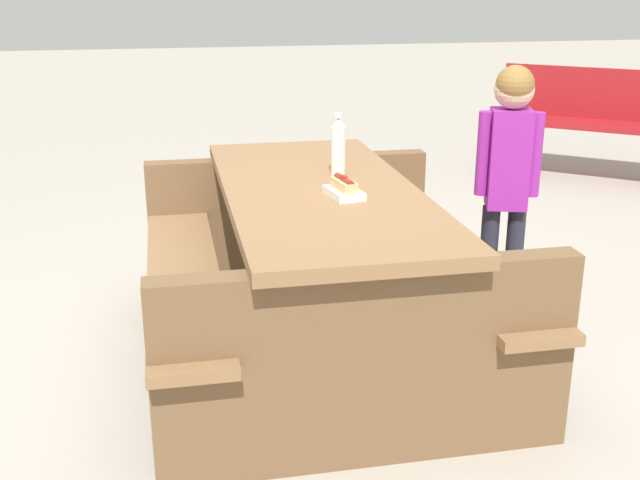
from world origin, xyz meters
name	(u,v)px	position (x,y,z in m)	size (l,w,h in m)	color
ground_plane	(320,355)	(0.00, 0.00, 0.00)	(30.00, 30.00, 0.00)	#ADA599
picnic_table	(320,258)	(0.00, 0.00, 0.44)	(1.81, 1.41, 0.75)	olive
soda_bottle	(338,146)	(-0.18, 0.12, 0.87)	(0.06, 0.06, 0.26)	silver
hotdog_tray	(344,189)	(0.16, 0.06, 0.78)	(0.20, 0.14, 0.08)	white
child_in_coat	(509,160)	(-0.26, 0.93, 0.76)	(0.21, 0.28, 1.18)	#262633
park_bench_near	(593,121)	(-2.66, 2.77, 0.45)	(1.26, 1.41, 0.85)	maroon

